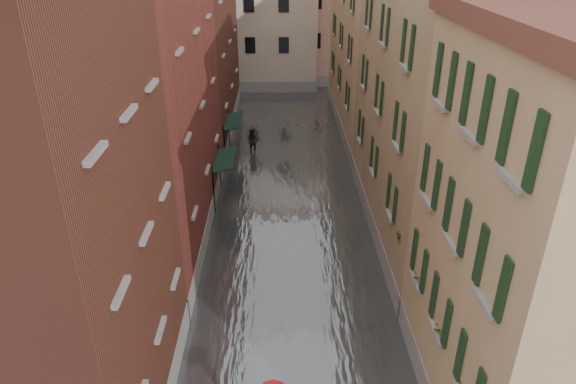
{
  "coord_description": "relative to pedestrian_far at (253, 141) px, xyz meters",
  "views": [
    {
      "loc": [
        -0.54,
        -13.27,
        13.43
      ],
      "look_at": [
        -0.14,
        7.35,
        3.0
      ],
      "focal_mm": 32.0,
      "sensor_mm": 36.0,
      "label": 1
    }
  ],
  "objects": [
    {
      "name": "ground",
      "position": [
        2.29,
        -19.27,
        -0.86
      ],
      "size": [
        120.0,
        120.0,
        0.0
      ],
      "primitive_type": "plane",
      "color": "#5C5D5F",
      "rests_on": "ground"
    },
    {
      "name": "floodwater",
      "position": [
        2.29,
        -6.27,
        -0.76
      ],
      "size": [
        10.0,
        60.0,
        0.2
      ],
      "primitive_type": "cube",
      "color": "#515659",
      "rests_on": "ground"
    },
    {
      "name": "building_left_near",
      "position": [
        -4.71,
        -21.27,
        5.64
      ],
      "size": [
        6.0,
        8.0,
        13.0
      ],
      "primitive_type": "cube",
      "color": "#5F2A1F",
      "rests_on": "ground"
    },
    {
      "name": "building_left_mid",
      "position": [
        -4.71,
        -10.27,
        5.39
      ],
      "size": [
        6.0,
        14.0,
        12.5
      ],
      "primitive_type": "cube",
      "color": "maroon",
      "rests_on": "ground"
    },
    {
      "name": "building_left_far",
      "position": [
        -4.71,
        4.73,
        6.14
      ],
      "size": [
        6.0,
        16.0,
        14.0
      ],
      "primitive_type": "cube",
      "color": "#5F2A1F",
      "rests_on": "ground"
    },
    {
      "name": "building_right_near",
      "position": [
        9.29,
        -21.27,
        4.89
      ],
      "size": [
        6.0,
        8.0,
        11.5
      ],
      "primitive_type": "cube",
      "color": "#A37D54",
      "rests_on": "ground"
    },
    {
      "name": "building_right_mid",
      "position": [
        9.29,
        -10.27,
        5.64
      ],
      "size": [
        6.0,
        14.0,
        13.0
      ],
      "primitive_type": "cube",
      "color": "tan",
      "rests_on": "ground"
    },
    {
      "name": "building_right_far",
      "position": [
        9.29,
        4.73,
        4.89
      ],
      "size": [
        6.0,
        16.0,
        11.5
      ],
      "primitive_type": "cube",
      "color": "#A37D54",
      "rests_on": "ground"
    },
    {
      "name": "building_end_cream",
      "position": [
        -0.71,
        18.73,
        5.64
      ],
      "size": [
        12.0,
        9.0,
        13.0
      ],
      "primitive_type": "cube",
      "color": "beige",
      "rests_on": "ground"
    },
    {
      "name": "building_end_pink",
      "position": [
        8.29,
        20.73,
        5.14
      ],
      "size": [
        10.0,
        9.0,
        12.0
      ],
      "primitive_type": "cube",
      "color": "tan",
      "rests_on": "ground"
    },
    {
      "name": "awning_near",
      "position": [
        -1.19,
        -7.0,
        1.61
      ],
      "size": [
        1.09,
        3.27,
        2.8
      ],
      "color": "black",
      "rests_on": "ground"
    },
    {
      "name": "awning_far",
      "position": [
        -1.19,
        -0.7,
        1.61
      ],
      "size": [
        1.09,
        3.37,
        2.8
      ],
      "color": "black",
      "rests_on": "ground"
    },
    {
      "name": "window_planters",
      "position": [
        6.41,
        -19.96,
        2.65
      ],
      "size": [
        0.59,
        8.18,
        0.84
      ],
      "color": "brown",
      "rests_on": "ground"
    },
    {
      "name": "pedestrian_far",
      "position": [
        0.0,
        0.0,
        0.0
      ],
      "size": [
        1.02,
        0.92,
        1.72
      ],
      "primitive_type": "imported",
      "rotation": [
        0.0,
        0.0,
        -0.39
      ],
      "color": "black",
      "rests_on": "ground"
    }
  ]
}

